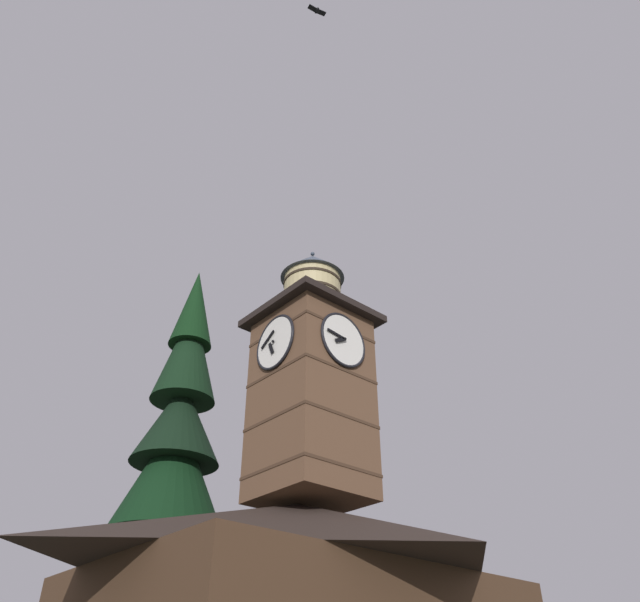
{
  "coord_description": "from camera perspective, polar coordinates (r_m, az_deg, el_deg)",
  "views": [
    {
      "loc": [
        12.3,
        14.79,
        2.08
      ],
      "look_at": [
        -0.34,
        0.35,
        14.76
      ],
      "focal_mm": 34.93,
      "sensor_mm": 36.0,
      "label": 1
    }
  ],
  "objects": [
    {
      "name": "pine_tree_behind",
      "position": [
        23.87,
        -13.82,
        -18.42
      ],
      "size": [
        5.62,
        5.62,
        18.5
      ],
      "color": "#473323",
      "rests_on": "ground_plane"
    },
    {
      "name": "moon",
      "position": [
        62.57,
        -16.52,
        -21.62
      ],
      "size": [
        2.22,
        2.22,
        2.22
      ],
      "color": "silver"
    },
    {
      "name": "clock_tower",
      "position": [
        21.4,
        -0.78,
        -7.0
      ],
      "size": [
        3.83,
        3.83,
        9.65
      ],
      "color": "brown",
      "rests_on": "building_main"
    },
    {
      "name": "flying_bird_high",
      "position": [
        23.94,
        -0.28,
        25.07
      ],
      "size": [
        0.68,
        0.32,
        0.13
      ],
      "color": "black"
    }
  ]
}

